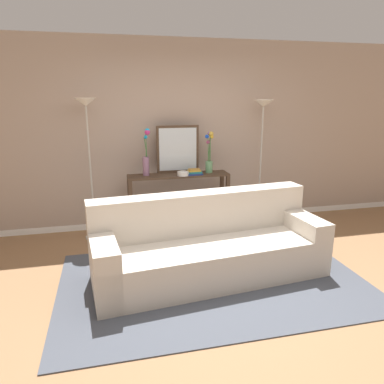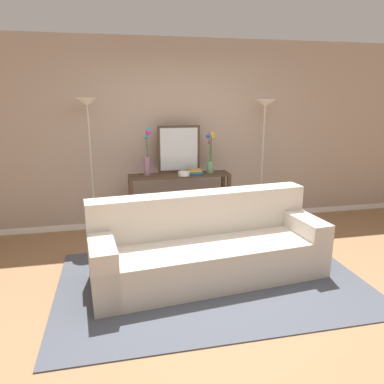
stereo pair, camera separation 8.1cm
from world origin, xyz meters
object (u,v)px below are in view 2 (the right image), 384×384
Objects in this scene: floor_lamp_right at (264,128)px; vase_short_flowers at (210,155)px; floor_lamp_left at (89,130)px; fruit_bowl at (184,173)px; couch at (207,248)px; book_stack at (195,172)px; vase_tall_flowers at (147,155)px; book_row_under_console at (150,229)px; wall_mirror at (179,149)px; console_table at (180,192)px.

floor_lamp_right reaches higher than vase_short_flowers.
floor_lamp_left reaches higher than fruit_bowl.
couch is 11.18× the size of book_stack.
floor_lamp_left is 2.91× the size of vase_tall_flowers.
couch is at bearing -130.17° from floor_lamp_right.
couch is at bearing -105.82° from vase_short_flowers.
floor_lamp_left is at bearing 179.76° from book_row_under_console.
book_row_under_console is (-0.89, -0.03, -1.03)m from vase_short_flowers.
couch reaches higher than book_row_under_console.
book_stack is at bearing -176.00° from floor_lamp_right.
fruit_bowl is at bearing -4.49° from floor_lamp_left.
book_stack is (0.19, -0.20, -0.30)m from wall_mirror.
floor_lamp_left is 2.82× the size of wall_mirror.
vase_tall_flowers is at bearing -167.59° from wall_mirror.
book_stack reaches higher than console_table.
vase_short_flowers is (0.45, 0.03, 0.51)m from console_table.
couch is 1.67m from vase_short_flowers.
floor_lamp_right is at bearing 49.83° from couch.
vase_tall_flowers is 0.56m from fruit_bowl.
console_table is at bearing -98.22° from wall_mirror.
console_table is 0.68m from vase_short_flowers.
vase_tall_flowers reaches higher than book_row_under_console.
floor_lamp_right is at bearing 0.11° from book_row_under_console.
floor_lamp_left is 1.01× the size of floor_lamp_right.
wall_mirror is at bearing 173.96° from floor_lamp_right.
couch is at bearing -70.92° from book_row_under_console.
console_table reaches higher than book_row_under_console.
floor_lamp_left is at bearing -179.12° from vase_short_flowers.
book_stack reaches higher than couch.
floor_lamp_left is 3.24× the size of vase_short_flowers.
couch is at bearing -96.96° from book_stack.
floor_lamp_left is 2.41m from floor_lamp_right.
floor_lamp_right reaches higher than console_table.
floor_lamp_right is 8.15× the size of book_stack.
book_row_under_console is at bearing -80.07° from vase_tall_flowers.
wall_mirror is 0.47m from vase_tall_flowers.
console_table is at bearing 92.01° from couch.
fruit_bowl is 0.17m from book_stack.
couch is at bearing -48.63° from floor_lamp_left.
floor_lamp_left is at bearing 180.00° from floor_lamp_right.
fruit_bowl is (0.49, -0.12, -0.25)m from vase_tall_flowers.
wall_mirror is at bearing 133.92° from book_stack.
wall_mirror reaches higher than book_row_under_console.
floor_lamp_left reaches higher than book_stack.
book_row_under_console is at bearing 168.99° from fruit_bowl.
book_stack is at bearing -46.08° from wall_mirror.
couch is at bearing -87.99° from console_table.
console_table is 0.76× the size of floor_lamp_left.
book_stack is at bearing -17.89° from console_table.
book_stack is at bearing -6.03° from book_row_under_console.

